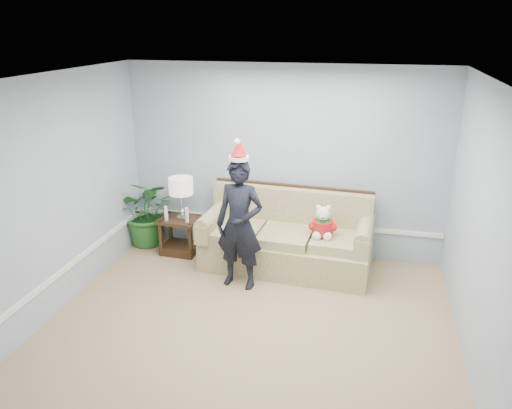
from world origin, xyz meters
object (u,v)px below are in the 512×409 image
object	(u,v)px
sofa	(287,240)
teddy_bear	(323,225)
man	(240,225)
houseplant	(149,211)
side_table	(180,239)
table_lamp	(181,188)

from	to	relation	value
sofa	teddy_bear	world-z (taller)	sofa
man	houseplant	bearing A→B (deg)	158.38
houseplant	teddy_bear	world-z (taller)	houseplant
sofa	houseplant	distance (m)	2.17
side_table	teddy_bear	xyz separation A→B (m)	(2.08, -0.22, 0.50)
sofa	side_table	world-z (taller)	sofa
man	sofa	bearing A→B (deg)	61.74
side_table	table_lamp	size ratio (longest dim) A/B	0.95
teddy_bear	side_table	bearing A→B (deg)	169.31
houseplant	man	bearing A→B (deg)	-28.96
table_lamp	man	xyz separation A→B (m)	(1.05, -0.73, -0.17)
side_table	table_lamp	distance (m)	0.80
table_lamp	houseplant	bearing A→B (deg)	162.69
side_table	man	bearing A→B (deg)	-33.54
table_lamp	houseplant	xyz separation A→B (m)	(-0.62, 0.19, -0.48)
side_table	houseplant	world-z (taller)	houseplant
houseplant	table_lamp	bearing A→B (deg)	-17.31
sofa	houseplant	world-z (taller)	houseplant
table_lamp	man	bearing A→B (deg)	-34.82
side_table	man	distance (m)	1.46
houseplant	teddy_bear	bearing A→B (deg)	-8.88
table_lamp	side_table	bearing A→B (deg)	179.00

